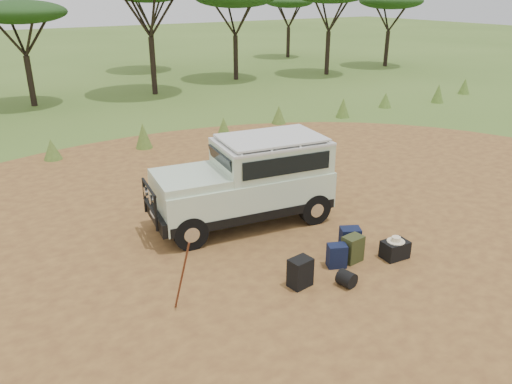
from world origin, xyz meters
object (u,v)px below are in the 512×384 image
backpack_navy (337,256)px  backpack_black (300,273)px  safari_vehicle (248,183)px  duffel_navy (350,238)px  backpack_olive (353,249)px  hard_case (395,250)px  walking_staff (182,276)px

backpack_navy → backpack_black: bearing=-146.4°
safari_vehicle → duffel_navy: size_ratio=9.31×
backpack_black → backpack_olive: backpack_black is taller
safari_vehicle → hard_case: 3.64m
safari_vehicle → walking_staff: (-2.86, -2.49, -0.29)m
backpack_black → backpack_navy: bearing=2.6°
backpack_olive → safari_vehicle: bearing=101.0°
backpack_olive → hard_case: backpack_olive is taller
backpack_olive → duffel_navy: backpack_olive is taller
safari_vehicle → hard_case: size_ratio=8.24×
backpack_black → duffel_navy: (1.82, 0.62, -0.05)m
hard_case → backpack_navy: bearing=168.4°
backpack_navy → walking_staff: bearing=-160.6°
walking_staff → backpack_black: 2.28m
backpack_navy → backpack_olive: bearing=23.3°
duffel_navy → backpack_olive: bearing=-99.7°
duffel_navy → hard_case: 0.97m
safari_vehicle → backpack_navy: safari_vehicle is taller
safari_vehicle → backpack_navy: bearing=-73.6°
backpack_navy → duffel_navy: size_ratio=1.04×
walking_staff → duffel_navy: size_ratio=3.07×
safari_vehicle → backpack_olive: (0.82, -2.77, -0.71)m
backpack_black → walking_staff: bearing=161.6°
safari_vehicle → backpack_olive: safari_vehicle is taller
backpack_black → duffel_navy: size_ratio=1.22×
safari_vehicle → backpack_black: bearing=-94.5°
hard_case → duffel_navy: bearing=126.7°
safari_vehicle → backpack_olive: size_ratio=7.82×
safari_vehicle → backpack_olive: bearing=-65.4°
duffel_navy → backpack_black: bearing=-133.7°
safari_vehicle → backpack_navy: (0.40, -2.76, -0.75)m
backpack_olive → duffel_navy: size_ratio=1.19×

